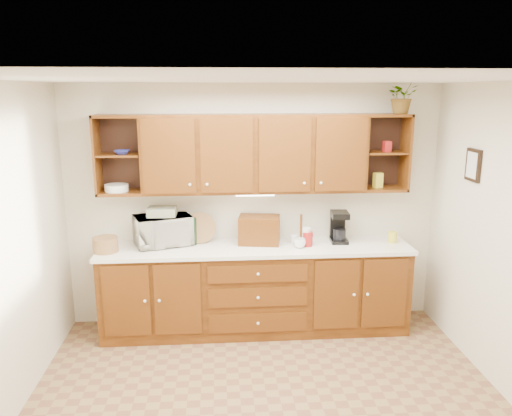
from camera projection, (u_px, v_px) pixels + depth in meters
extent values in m
plane|color=olive|center=(269.00, 412.00, 4.02)|extent=(4.00, 4.00, 0.00)
plane|color=white|center=(271.00, 79.00, 3.42)|extent=(4.00, 4.00, 0.00)
plane|color=beige|center=(254.00, 206.00, 5.42)|extent=(4.00, 0.00, 4.00)
cube|color=#351906|center=(256.00, 290.00, 5.32)|extent=(3.20, 0.60, 0.90)
cube|color=white|center=(256.00, 248.00, 5.20)|extent=(3.24, 0.64, 0.04)
cube|color=#351906|center=(255.00, 154.00, 5.12)|extent=(2.30, 0.33, 0.80)
cube|color=black|center=(121.00, 153.00, 5.17)|extent=(0.45, 0.02, 0.80)
cube|color=black|center=(381.00, 151.00, 5.37)|extent=(0.45, 0.02, 0.80)
cube|color=#351906|center=(119.00, 155.00, 5.02)|extent=(0.43, 0.30, 0.02)
cube|color=#351906|center=(385.00, 152.00, 5.22)|extent=(0.43, 0.30, 0.02)
cube|color=#351906|center=(388.00, 115.00, 5.13)|extent=(0.45, 0.33, 0.03)
cube|color=white|center=(255.00, 195.00, 5.17)|extent=(0.40, 0.05, 0.02)
cube|color=black|center=(473.00, 165.00, 4.61)|extent=(0.03, 0.24, 0.30)
cylinder|color=olive|center=(105.00, 245.00, 5.01)|extent=(0.27, 0.27, 0.15)
imported|color=beige|center=(163.00, 230.00, 5.22)|extent=(0.66, 0.55, 0.31)
cube|color=#DFC769|center=(162.00, 212.00, 5.17)|extent=(0.30, 0.22, 0.09)
cylinder|color=black|center=(193.00, 231.00, 5.22)|extent=(0.08, 0.08, 0.29)
cylinder|color=olive|center=(201.00, 242.00, 5.31)|extent=(0.34, 0.13, 0.33)
cube|color=#351906|center=(259.00, 230.00, 5.26)|extent=(0.46, 0.33, 0.30)
cylinder|color=#351906|center=(301.00, 230.00, 5.20)|extent=(0.03, 0.03, 0.33)
cylinder|color=#351906|center=(301.00, 244.00, 5.23)|extent=(0.13, 0.13, 0.02)
imported|color=white|center=(309.00, 240.00, 5.25)|extent=(0.15, 0.15, 0.10)
imported|color=white|center=(294.00, 239.00, 5.28)|extent=(0.15, 0.15, 0.10)
imported|color=white|center=(300.00, 243.00, 5.14)|extent=(0.15, 0.15, 0.10)
cylinder|color=maroon|center=(308.00, 239.00, 5.19)|extent=(0.14, 0.14, 0.15)
cylinder|color=white|center=(306.00, 237.00, 5.20)|extent=(0.11, 0.11, 0.19)
cylinder|color=gold|center=(392.00, 237.00, 5.31)|extent=(0.11, 0.11, 0.12)
cube|color=black|center=(339.00, 240.00, 5.34)|extent=(0.19, 0.24, 0.04)
cube|color=black|center=(337.00, 225.00, 5.39)|extent=(0.16, 0.07, 0.28)
cube|color=black|center=(340.00, 215.00, 5.27)|extent=(0.19, 0.24, 0.06)
cylinder|color=black|center=(339.00, 234.00, 5.30)|extent=(0.14, 0.14, 0.12)
imported|color=navy|center=(122.00, 152.00, 4.99)|extent=(0.17, 0.17, 0.04)
cylinder|color=white|center=(116.00, 188.00, 5.08)|extent=(0.31, 0.31, 0.07)
cube|color=gold|center=(378.00, 180.00, 5.26)|extent=(0.10, 0.09, 0.16)
cube|color=maroon|center=(387.00, 146.00, 5.18)|extent=(0.08, 0.08, 0.11)
imported|color=#999999|center=(402.00, 96.00, 5.05)|extent=(0.37, 0.33, 0.36)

